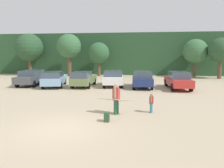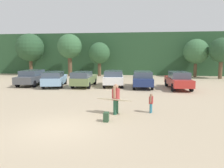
{
  "view_description": "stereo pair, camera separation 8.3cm",
  "coord_description": "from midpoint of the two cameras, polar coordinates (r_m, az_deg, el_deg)",
  "views": [
    {
      "loc": [
        3.42,
        -8.79,
        3.16
      ],
      "look_at": [
        1.35,
        6.94,
        1.04
      ],
      "focal_mm": 35.45,
      "sensor_mm": 36.0,
      "label": 1
    },
    {
      "loc": [
        3.5,
        -8.78,
        3.16
      ],
      "look_at": [
        1.35,
        6.94,
        1.04
      ],
      "focal_mm": 35.45,
      "sensor_mm": 36.0,
      "label": 2
    }
  ],
  "objects": [
    {
      "name": "parked_car_dark_gray",
      "position": [
        24.39,
        -20.01,
        1.66
      ],
      "size": [
        2.09,
        4.85,
        1.56
      ],
      "rotation": [
        0.0,
        0.0,
        1.62
      ],
      "color": "#4C4F54",
      "rests_on": "ground_plane"
    },
    {
      "name": "ground_plane",
      "position": [
        9.96,
        -13.53,
        -11.13
      ],
      "size": [
        120.0,
        120.0,
        0.0
      ],
      "primitive_type": "plane",
      "color": "tan"
    },
    {
      "name": "tree_right",
      "position": [
        33.16,
        20.62,
        7.81
      ],
      "size": [
        3.45,
        3.45,
        5.31
      ],
      "color": "brown",
      "rests_on": "ground_plane"
    },
    {
      "name": "tree_center_right",
      "position": [
        32.23,
        26.2,
        7.79
      ],
      "size": [
        3.19,
        3.19,
        5.34
      ],
      "color": "brown",
      "rests_on": "ground_plane"
    },
    {
      "name": "parked_car_navy",
      "position": [
        21.4,
        7.7,
        1.32
      ],
      "size": [
        2.0,
        4.4,
        1.58
      ],
      "rotation": [
        0.0,
        0.0,
        1.61
      ],
      "color": "navy",
      "rests_on": "ground_plane"
    },
    {
      "name": "tree_center_left",
      "position": [
        33.35,
        -11.13,
        9.42
      ],
      "size": [
        3.56,
        3.56,
        6.15
      ],
      "color": "brown",
      "rests_on": "ground_plane"
    },
    {
      "name": "person_child",
      "position": [
        12.27,
        9.94,
        -4.57
      ],
      "size": [
        0.25,
        0.42,
        1.06
      ],
      "rotation": [
        0.0,
        0.0,
        2.92
      ],
      "color": "teal",
      "rests_on": "ground_plane"
    },
    {
      "name": "parked_car_olive_green",
      "position": [
        22.03,
        -7.5,
        1.41
      ],
      "size": [
        1.89,
        4.69,
        1.54
      ],
      "rotation": [
        0.0,
        0.0,
        1.6
      ],
      "color": "#6B7F4C",
      "rests_on": "ground_plane"
    },
    {
      "name": "parked_car_sky_blue",
      "position": [
        22.55,
        -14.8,
        1.37
      ],
      "size": [
        2.75,
        4.95,
        1.51
      ],
      "rotation": [
        0.0,
        0.0,
        1.78
      ],
      "color": "#84ADD1",
      "rests_on": "ground_plane"
    },
    {
      "name": "backpack_dropped",
      "position": [
        10.6,
        -1.59,
        -8.48
      ],
      "size": [
        0.24,
        0.34,
        0.45
      ],
      "color": "#2D4C33",
      "rests_on": "ground_plane"
    },
    {
      "name": "parked_car_red",
      "position": [
        21.32,
        16.54,
        1.04
      ],
      "size": [
        2.06,
        4.89,
        1.61
      ],
      "rotation": [
        0.0,
        0.0,
        1.64
      ],
      "color": "#B72D28",
      "rests_on": "ground_plane"
    },
    {
      "name": "hillside_ridge",
      "position": [
        40.34,
        2.58,
        7.72
      ],
      "size": [
        108.0,
        12.0,
        6.49
      ],
      "primitive_type": "cube",
      "color": "#284C2D",
      "rests_on": "ground_plane"
    },
    {
      "name": "parked_car_white",
      "position": [
        22.25,
        0.22,
        1.63
      ],
      "size": [
        2.35,
        4.57,
        1.57
      ],
      "rotation": [
        0.0,
        0.0,
        1.67
      ],
      "color": "white",
      "rests_on": "ground_plane"
    },
    {
      "name": "tree_ridge_back",
      "position": [
        36.65,
        -20.63,
        8.76
      ],
      "size": [
        4.25,
        4.25,
        6.36
      ],
      "color": "brown",
      "rests_on": "ground_plane"
    },
    {
      "name": "tree_far_left",
      "position": [
        32.75,
        -3.51,
        7.91
      ],
      "size": [
        3.13,
        3.13,
        4.94
      ],
      "color": "brown",
      "rests_on": "ground_plane"
    },
    {
      "name": "person_adult",
      "position": [
        11.75,
        0.9,
        -3.42
      ],
      "size": [
        0.38,
        0.64,
        1.62
      ],
      "rotation": [
        0.0,
        0.0,
        2.92
      ],
      "color": "#26593F",
      "rests_on": "ground_plane"
    },
    {
      "name": "surfboard_cream",
      "position": [
        11.77,
        0.42,
        -4.06
      ],
      "size": [
        2.11,
        1.04,
        0.25
      ],
      "rotation": [
        0.0,
        0.0,
        2.9
      ],
      "color": "beige"
    }
  ]
}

